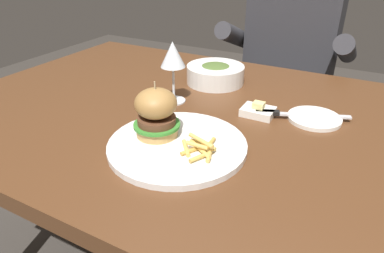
% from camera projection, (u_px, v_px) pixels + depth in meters
% --- Properties ---
extents(dining_table, '(1.44, 0.93, 0.74)m').
position_uv_depth(dining_table, '(207.00, 139.00, 0.93)').
color(dining_table, '#56331C').
rests_on(dining_table, ground).
extents(main_plate, '(0.30, 0.30, 0.01)m').
position_uv_depth(main_plate, '(177.00, 145.00, 0.74)').
color(main_plate, white).
rests_on(main_plate, dining_table).
extents(burger_sandwich, '(0.10, 0.10, 0.13)m').
position_uv_depth(burger_sandwich, '(156.00, 113.00, 0.74)').
color(burger_sandwich, tan).
rests_on(burger_sandwich, main_plate).
extents(fries_pile, '(0.09, 0.10, 0.03)m').
position_uv_depth(fries_pile, '(200.00, 148.00, 0.70)').
color(fries_pile, gold).
rests_on(fries_pile, main_plate).
extents(wine_glass, '(0.07, 0.07, 0.17)m').
position_uv_depth(wine_glass, '(173.00, 57.00, 0.91)').
color(wine_glass, silver).
rests_on(wine_glass, dining_table).
extents(bread_plate, '(0.13, 0.13, 0.01)m').
position_uv_depth(bread_plate, '(314.00, 118.00, 0.86)').
color(bread_plate, white).
rests_on(bread_plate, dining_table).
extents(table_knife, '(0.22, 0.10, 0.01)m').
position_uv_depth(table_knife, '(294.00, 114.00, 0.86)').
color(table_knife, silver).
rests_on(table_knife, bread_plate).
extents(butter_dish, '(0.08, 0.06, 0.04)m').
position_uv_depth(butter_dish, '(258.00, 111.00, 0.88)').
color(butter_dish, white).
rests_on(butter_dish, dining_table).
extents(soup_bowl, '(0.18, 0.18, 0.06)m').
position_uv_depth(soup_bowl, '(215.00, 74.00, 1.08)').
color(soup_bowl, white).
rests_on(soup_bowl, dining_table).
extents(diner_person, '(0.51, 0.36, 1.18)m').
position_uv_depth(diner_person, '(286.00, 87.00, 1.54)').
color(diner_person, '#282833').
rests_on(diner_person, ground).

